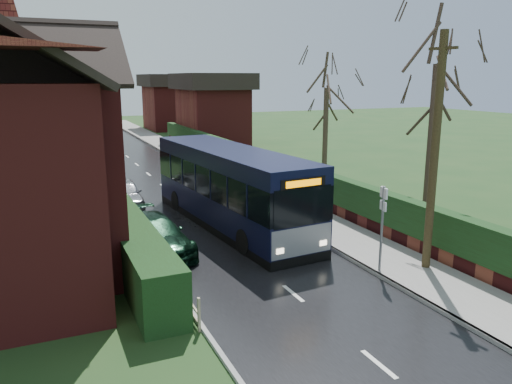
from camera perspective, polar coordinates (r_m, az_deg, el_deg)
name	(u,v)px	position (r m, az deg, el deg)	size (l,w,h in m)	color
ground	(264,270)	(16.46, 0.96, -8.94)	(140.00, 140.00, 0.00)	#2B421C
road	(182,202)	(25.45, -8.49, -1.11)	(6.00, 100.00, 0.02)	black
pavement	(258,193)	(26.83, 0.29, -0.11)	(2.50, 100.00, 0.14)	slate
kerb_right	(238,195)	(26.37, -2.09, -0.34)	(0.12, 100.00, 0.14)	gray
kerb_left	(120,207)	(24.85, -15.28, -1.68)	(0.12, 100.00, 0.10)	gray
front_hedge	(117,221)	(19.76, -15.61, -3.20)	(1.20, 16.00, 1.60)	black
picket_fence	(137,227)	(19.97, -13.42, -3.95)	(0.10, 16.00, 0.90)	tan
right_wall_hedge	(284,173)	(27.28, 3.27, 2.13)	(0.60, 50.00, 1.80)	maroon
bus	(231,188)	(20.82, -2.93, 0.43)	(3.42, 10.96, 3.28)	black
car_silver	(124,194)	(24.90, -14.85, -0.18)	(1.56, 3.87, 1.32)	#ACADB1
car_green	(154,235)	(18.20, -11.59, -4.84)	(1.84, 4.52, 1.31)	black
car_distant	(92,134)	(52.78, -18.19, 6.36)	(1.37, 3.93, 1.30)	black
bus_stop_sign	(382,217)	(15.98, 14.25, -2.81)	(0.16, 0.44, 2.89)	slate
telegraph_pole	(435,155)	(16.39, 19.74, 4.01)	(0.26, 0.97, 7.51)	#2F2715
tree_right_near	(438,52)	(22.33, 20.10, 14.75)	(4.42, 4.42, 9.54)	#372820
tree_right_far	(327,81)	(29.33, 8.11, 12.46)	(4.12, 4.12, 7.96)	#3B2D22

